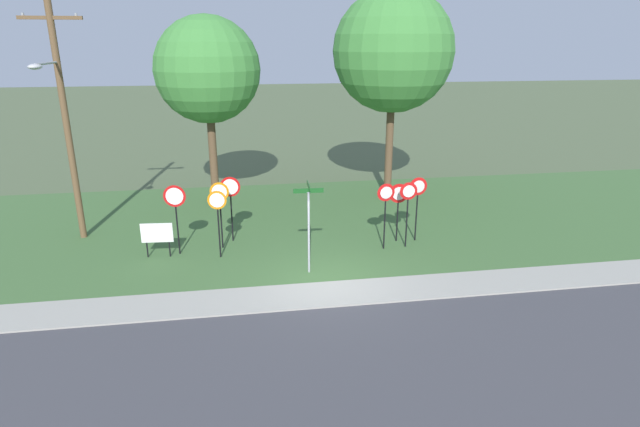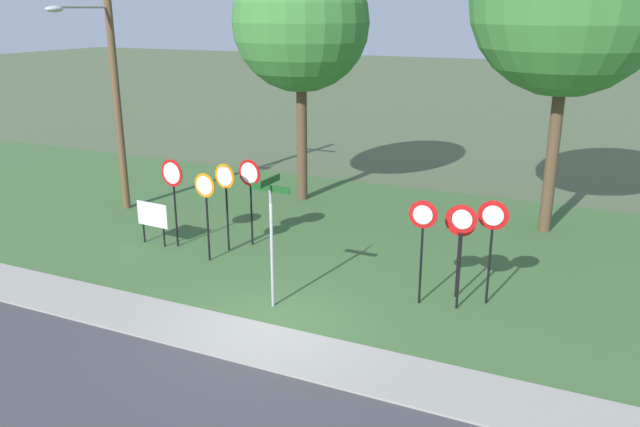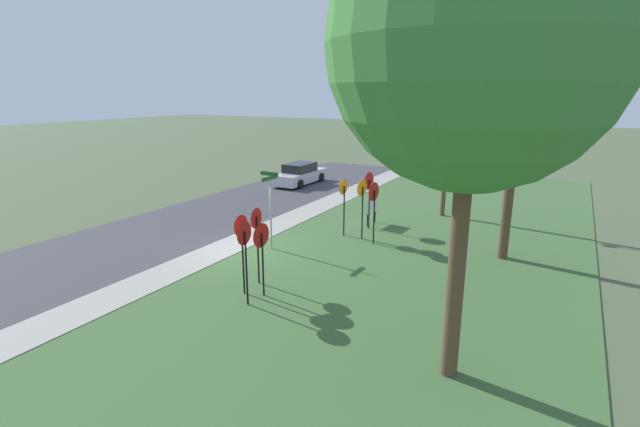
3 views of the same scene
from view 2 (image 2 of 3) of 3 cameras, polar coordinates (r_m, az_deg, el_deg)
name	(u,v)px [view 2 (image 2 of 3)]	position (r m, az deg, el deg)	size (l,w,h in m)	color
ground_plane	(274,327)	(14.02, -4.15, -10.05)	(160.00, 160.00, 0.00)	#4C5B3D
sidewalk_strip	(255,343)	(13.40, -5.84, -11.36)	(44.00, 1.60, 0.06)	#99968C
grass_median	(372,239)	(19.02, 4.61, -2.32)	(44.00, 12.00, 0.04)	#3D6033
stop_sign_near_left	(206,199)	(17.05, -10.14, 1.32)	(0.65, 0.11, 2.44)	black
stop_sign_near_right	(173,183)	(18.27, -12.96, 2.63)	(0.77, 0.13, 2.55)	black
stop_sign_far_left	(250,183)	(18.03, -6.26, 2.69)	(0.75, 0.14, 2.52)	black
stop_sign_far_center	(226,189)	(17.69, -8.40, 2.21)	(0.68, 0.14, 2.50)	black
yield_sign_near_left	(422,228)	(14.44, 9.10, -1.31)	(0.65, 0.11, 2.48)	black
yield_sign_near_right	(460,230)	(14.95, 12.33, -1.45)	(0.73, 0.11, 2.26)	black
yield_sign_far_left	(461,233)	(14.32, 12.47, -1.70)	(0.65, 0.10, 2.47)	black
yield_sign_far_right	(492,228)	(14.73, 15.07, -1.26)	(0.69, 0.11, 2.48)	black
street_name_post	(271,232)	(14.17, -4.35, -1.61)	(0.96, 0.82, 3.04)	#9EA0A8
utility_pole	(110,62)	(21.89, -18.22, 12.72)	(2.10, 2.56, 9.09)	brown
notice_board	(153,217)	(18.88, -14.68, -0.28)	(1.10, 0.11, 1.25)	black
oak_tree_left	(301,23)	(22.04, -1.71, 16.59)	(4.56, 4.56, 8.35)	brown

